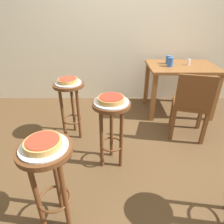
% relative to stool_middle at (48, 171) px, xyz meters
% --- Properties ---
extents(ground_plane, '(6.00, 6.00, 0.00)m').
position_rel_stool_middle_xyz_m(ground_plane, '(0.62, 0.72, -0.52)').
color(ground_plane, brown).
extents(back_wall, '(6.00, 0.10, 3.00)m').
position_rel_stool_middle_xyz_m(back_wall, '(0.62, 2.37, 0.98)').
color(back_wall, beige).
rests_on(back_wall, ground_plane).
extents(stool_middle, '(0.36, 0.36, 0.71)m').
position_rel_stool_middle_xyz_m(stool_middle, '(0.00, 0.00, 0.00)').
color(stool_middle, '#5B3319').
rests_on(stool_middle, ground_plane).
extents(serving_plate_middle, '(0.30, 0.30, 0.01)m').
position_rel_stool_middle_xyz_m(serving_plate_middle, '(0.00, 0.00, 0.20)').
color(serving_plate_middle, silver).
rests_on(serving_plate_middle, stool_middle).
extents(pizza_middle, '(0.23, 0.23, 0.05)m').
position_rel_stool_middle_xyz_m(pizza_middle, '(0.00, 0.00, 0.23)').
color(pizza_middle, tan).
rests_on(pizza_middle, serving_plate_middle).
extents(stool_leftside, '(0.36, 0.36, 0.71)m').
position_rel_stool_middle_xyz_m(stool_leftside, '(0.42, 0.65, 0.00)').
color(stool_leftside, '#5B3319').
rests_on(stool_leftside, ground_plane).
extents(serving_plate_leftside, '(0.32, 0.32, 0.01)m').
position_rel_stool_middle_xyz_m(serving_plate_leftside, '(0.42, 0.65, 0.20)').
color(serving_plate_leftside, silver).
rests_on(serving_plate_leftside, stool_leftside).
extents(pizza_leftside, '(0.24, 0.24, 0.05)m').
position_rel_stool_middle_xyz_m(pizza_leftside, '(0.42, 0.65, 0.23)').
color(pizza_leftside, '#B78442').
rests_on(pizza_leftside, serving_plate_leftside).
extents(stool_rear, '(0.36, 0.36, 0.71)m').
position_rel_stool_middle_xyz_m(stool_rear, '(-0.07, 1.15, 0.00)').
color(stool_rear, '#5B3319').
rests_on(stool_rear, ground_plane).
extents(serving_plate_rear, '(0.30, 0.30, 0.01)m').
position_rel_stool_middle_xyz_m(serving_plate_rear, '(-0.07, 1.15, 0.20)').
color(serving_plate_rear, silver).
rests_on(serving_plate_rear, stool_rear).
extents(pizza_rear, '(0.22, 0.22, 0.05)m').
position_rel_stool_middle_xyz_m(pizza_rear, '(-0.07, 1.15, 0.23)').
color(pizza_rear, tan).
rests_on(pizza_rear, serving_plate_rear).
extents(dining_table, '(0.97, 0.71, 0.73)m').
position_rel_stool_middle_xyz_m(dining_table, '(1.44, 1.84, 0.10)').
color(dining_table, brown).
rests_on(dining_table, ground_plane).
extents(cup_near_edge, '(0.08, 0.08, 0.12)m').
position_rel_stool_middle_xyz_m(cup_near_edge, '(1.24, 1.78, 0.28)').
color(cup_near_edge, '#3360B2').
rests_on(cup_near_edge, dining_table).
extents(cup_far_edge, '(0.08, 0.08, 0.12)m').
position_rel_stool_middle_xyz_m(cup_far_edge, '(1.25, 1.92, 0.28)').
color(cup_far_edge, '#3360B2').
rests_on(cup_far_edge, dining_table).
extents(condiment_shaker, '(0.04, 0.04, 0.09)m').
position_rel_stool_middle_xyz_m(condiment_shaker, '(1.53, 1.85, 0.26)').
color(condiment_shaker, white).
rests_on(condiment_shaker, dining_table).
extents(wooden_chair, '(0.49, 0.49, 0.85)m').
position_rel_stool_middle_xyz_m(wooden_chair, '(1.36, 1.12, -0.05)').
color(wooden_chair, brown).
rests_on(wooden_chair, ground_plane).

